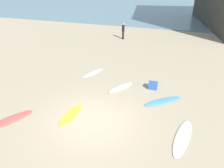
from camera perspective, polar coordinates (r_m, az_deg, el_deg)
ground_plane at (r=9.66m, az=-5.34°, el=-10.23°), size 120.00×120.00×0.00m
ocean_water at (r=47.26m, az=16.06°, el=19.53°), size 120.00×40.00×0.08m
surfboard_0 at (r=9.22m, az=19.05°, el=-13.84°), size 0.96×2.59×0.06m
surfboard_1 at (r=10.17m, az=-11.32°, el=-8.30°), size 0.61×1.92×0.06m
surfboard_2 at (r=10.72m, az=-26.66°, el=-8.95°), size 1.52×2.22×0.09m
surfboard_3 at (r=12.25m, az=2.49°, el=-1.01°), size 1.36×1.93×0.09m
surfboard_4 at (r=11.29m, az=13.99°, el=-4.65°), size 2.04×1.89×0.06m
surfboard_5 at (r=14.19m, az=-5.26°, el=3.07°), size 1.07×1.96×0.07m
beachgoer_near at (r=22.34m, az=3.13°, el=14.70°), size 0.39×0.39×1.66m
beach_cooler at (r=12.36m, az=11.32°, el=-0.40°), size 0.51×0.40×0.42m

